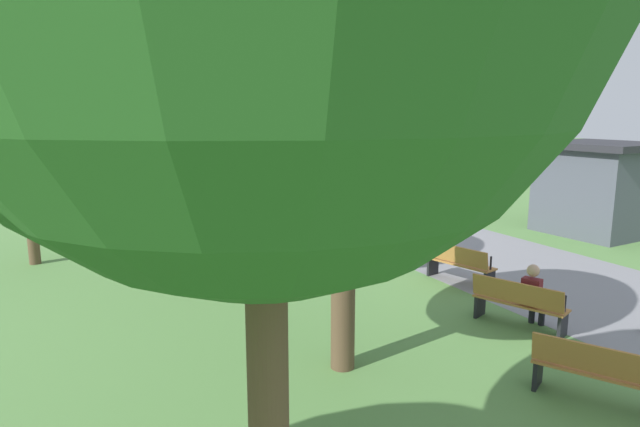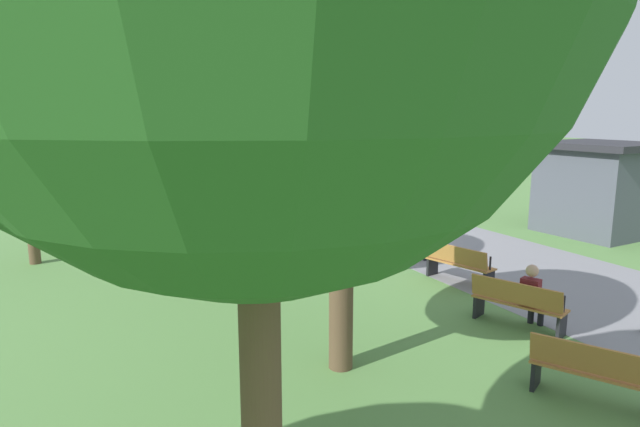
% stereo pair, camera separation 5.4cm
% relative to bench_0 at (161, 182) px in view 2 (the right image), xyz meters
% --- Properties ---
extents(ground_plane, '(120.00, 120.00, 0.00)m').
position_rel_bench_0_xyz_m(ground_plane, '(12.38, 3.98, -0.47)').
color(ground_plane, '#5B8C47').
extents(path_paving, '(40.94, 4.89, 0.01)m').
position_rel_bench_0_xyz_m(path_paving, '(12.38, 5.44, -0.47)').
color(path_paving, gray).
rests_on(path_paving, ground).
extents(bench_0, '(1.61, 1.33, 0.89)m').
position_rel_bench_0_xyz_m(bench_0, '(0.00, 0.00, 0.00)').
color(bench_0, '#B27538').
rests_on(bench_0, ground).
extents(bench_1, '(1.67, 1.19, 0.89)m').
position_rel_bench_0_xyz_m(bench_1, '(2.24, 1.38, 0.00)').
color(bench_1, '#B27538').
rests_on(bench_1, ground).
extents(bench_2, '(1.70, 1.03, 0.89)m').
position_rel_bench_0_xyz_m(bench_2, '(4.64, 2.47, 0.00)').
color(bench_2, '#B27538').
rests_on(bench_2, ground).
extents(bench_3, '(1.70, 0.86, 0.89)m').
position_rel_bench_0_xyz_m(bench_3, '(7.15, 3.27, 0.00)').
color(bench_3, '#B27538').
rests_on(bench_3, ground).
extents(bench_4, '(1.68, 0.67, 0.89)m').
position_rel_bench_0_xyz_m(bench_4, '(9.74, 3.75, 0.00)').
color(bench_4, '#B27538').
rests_on(bench_4, ground).
extents(bench_5, '(1.64, 0.47, 0.89)m').
position_rel_bench_0_xyz_m(bench_5, '(12.38, 3.91, 0.00)').
color(bench_5, '#B27538').
rests_on(bench_5, ground).
extents(bench_6, '(1.68, 0.67, 0.89)m').
position_rel_bench_0_xyz_m(bench_6, '(15.01, 3.75, 0.00)').
color(bench_6, '#B27538').
rests_on(bench_6, ground).
extents(bench_7, '(1.70, 0.86, 0.89)m').
position_rel_bench_0_xyz_m(bench_7, '(17.60, 3.27, 0.00)').
color(bench_7, '#B27538').
rests_on(bench_7, ground).
extents(bench_8, '(1.70, 1.03, 0.89)m').
position_rel_bench_0_xyz_m(bench_8, '(20.11, 2.47, 0.00)').
color(bench_8, '#B27538').
rests_on(bench_8, ground).
extents(bench_9, '(1.67, 1.19, 0.89)m').
position_rel_bench_0_xyz_m(bench_9, '(22.51, 1.38, 0.00)').
color(bench_9, '#B27538').
rests_on(bench_9, ground).
extents(person_seated, '(0.47, 0.59, 1.20)m').
position_rel_bench_0_xyz_m(person_seated, '(20.24, 2.67, 0.17)').
color(person_seated, maroon).
rests_on(person_seated, ground).
extents(tree_2, '(3.47, 3.47, 6.09)m').
position_rel_bench_0_xyz_m(tree_2, '(15.50, -1.73, 3.88)').
color(tree_2, brown).
rests_on(tree_2, ground).
extents(tree_3, '(3.10, 3.10, 5.44)m').
position_rel_bench_0_xyz_m(tree_3, '(11.49, -5.34, 3.40)').
color(tree_3, brown).
rests_on(tree_3, ground).
extents(tree_4, '(3.34, 3.34, 5.55)m').
position_rel_bench_0_xyz_m(tree_4, '(20.04, -1.10, 3.39)').
color(tree_4, brown).
rests_on(tree_4, ground).
extents(trash_bin, '(0.48, 0.48, 0.89)m').
position_rel_bench_0_xyz_m(trash_bin, '(-1.56, 0.10, -0.02)').
color(trash_bin, '#2D512D').
rests_on(trash_bin, ground).
extents(kiosk, '(3.55, 3.45, 2.90)m').
position_rel_bench_0_xyz_m(kiosk, '(15.54, 10.63, 1.01)').
color(kiosk, '#4C515B').
rests_on(kiosk, ground).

